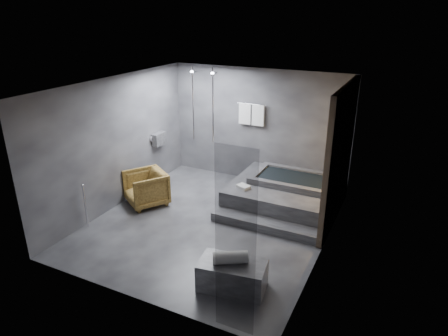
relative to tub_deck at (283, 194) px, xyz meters
The scene contains 7 objects.
room 2.02m from the tub_deck, 118.47° to the right, with size 5.00×5.04×2.82m.
tub_deck is the anchor object (origin of this frame).
tub_step 1.19m from the tub_deck, 90.00° to the right, with size 2.20×0.36×0.18m, color #2F2F31.
concrete_bench 3.09m from the tub_deck, 86.43° to the right, with size 1.03×0.56×0.46m, color #333335.
driftwood_chair 3.04m from the tub_deck, 154.76° to the right, with size 0.82×0.84×0.76m, color #493312.
rolled_towel 3.12m from the tub_deck, 86.96° to the right, with size 0.19×0.19×0.53m, color white.
deck_towel 0.97m from the tub_deck, 140.20° to the right, with size 0.26×0.19×0.07m, color white.
Camera 1 is at (3.37, -6.28, 4.06)m, focal length 32.00 mm.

